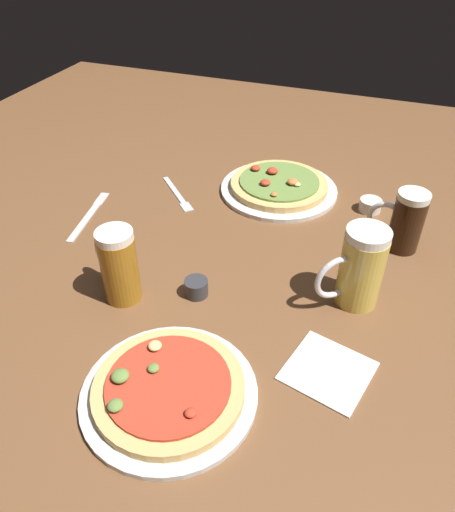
{
  "coord_description": "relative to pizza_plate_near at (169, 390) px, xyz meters",
  "views": [
    {
      "loc": [
        0.31,
        -0.82,
        0.7
      ],
      "look_at": [
        0.0,
        0.0,
        0.02
      ],
      "focal_mm": 34.15,
      "sensor_mm": 36.0,
      "label": 1
    }
  ],
  "objects": [
    {
      "name": "fork_left",
      "position": [
        -0.27,
        0.61,
        -0.01
      ],
      "size": [
        0.15,
        0.15,
        0.01
      ],
      "color": "silver",
      "rests_on": "ground_plane"
    },
    {
      "name": "pizza_plate_far",
      "position": [
        -0.01,
        0.73,
        -0.0
      ],
      "size": [
        0.33,
        0.33,
        0.05
      ],
      "color": "silver",
      "rests_on": "ground_plane"
    },
    {
      "name": "ramekin_butter",
      "position": [
        0.24,
        0.72,
        0.0
      ],
      "size": [
        0.06,
        0.06,
        0.03
      ],
      "primitive_type": "cylinder",
      "color": "silver",
      "rests_on": "ground_plane"
    },
    {
      "name": "beer_mug_dark",
      "position": [
        0.26,
        0.35,
        0.07
      ],
      "size": [
        0.13,
        0.12,
        0.18
      ],
      "color": "gold",
      "rests_on": "ground_plane"
    },
    {
      "name": "ground_plane",
      "position": [
        -0.03,
        0.37,
        -0.03
      ],
      "size": [
        2.4,
        2.4,
        0.03
      ],
      "primitive_type": "cube",
      "color": "brown"
    },
    {
      "name": "beer_mug_amber",
      "position": [
        0.33,
        0.58,
        0.06
      ],
      "size": [
        0.13,
        0.07,
        0.15
      ],
      "color": "black",
      "rests_on": "ground_plane"
    },
    {
      "name": "napkin_folded",
      "position": [
        0.24,
        0.15,
        -0.01
      ],
      "size": [
        0.17,
        0.17,
        0.01
      ],
      "primitive_type": "cube",
      "rotation": [
        0.0,
        0.0,
        -0.25
      ],
      "color": "white",
      "rests_on": "ground_plane"
    },
    {
      "name": "beer_mug_pale",
      "position": [
        -0.2,
        0.2,
        0.07
      ],
      "size": [
        0.13,
        0.09,
        0.17
      ],
      "color": "#9E6619",
      "rests_on": "ground_plane"
    },
    {
      "name": "knife_right",
      "position": [
        -0.44,
        0.43,
        -0.01
      ],
      "size": [
        0.06,
        0.24,
        0.01
      ],
      "color": "silver",
      "rests_on": "ground_plane"
    },
    {
      "name": "pizza_plate_near",
      "position": [
        0.0,
        0.0,
        0.0
      ],
      "size": [
        0.3,
        0.3,
        0.05
      ],
      "color": "silver",
      "rests_on": "ground_plane"
    },
    {
      "name": "ramekin_sauce",
      "position": [
        -0.06,
        0.25,
        0.0
      ],
      "size": [
        0.05,
        0.05,
        0.04
      ],
      "primitive_type": "cylinder",
      "color": "#333338",
      "rests_on": "ground_plane"
    }
  ]
}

